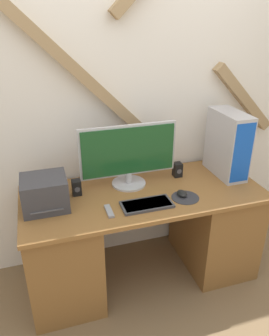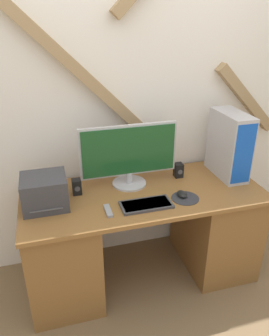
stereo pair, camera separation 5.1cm
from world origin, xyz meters
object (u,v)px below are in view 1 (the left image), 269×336
Objects in this scene: computer_tower at (228,144)px; speaker_left at (77,187)px; printer at (45,193)px; keyboard at (147,204)px; speaker_right at (177,170)px; monitor at (128,154)px; remote_control at (109,211)px; mouse at (182,193)px.

computer_tower is 4.53× the size of speaker_left.
printer is 2.62× the size of speaker_left.
speaker_right reaches higher than keyboard.
keyboard is at bearing -137.58° from speaker_right.
monitor reaches higher than remote_control.
remote_control is at bearing -25.65° from printer.
computer_tower is at bearing -0.93° from speaker_left.
speaker_left is at bearing 160.83° from mouse.
speaker_left reaches higher than remote_control.
speaker_right is (1.02, 0.16, -0.05)m from printer.
keyboard is 0.68× the size of computer_tower.
printer is at bearing 171.54° from mouse.
mouse is 0.67× the size of remote_control.
computer_tower is at bearing 25.45° from mouse.
monitor is 2.07× the size of keyboard.
mouse is (0.28, 0.05, 0.01)m from keyboard.
mouse reaches higher than remote_control.
printer is (-0.62, -0.15, -0.14)m from monitor.
computer_tower reaches higher than keyboard.
keyboard is at bearing 0.18° from remote_control.
computer_tower is at bearing 15.06° from remote_control.
speaker_right is at bearing 3.59° from speaker_left.
printer is at bearing -153.85° from speaker_left.
monitor is 0.48m from mouse.
mouse is at bearing 4.99° from remote_control.
remote_control is at bearing -60.49° from speaker_left.
speaker_left is (-0.43, 0.29, 0.05)m from keyboard.
computer_tower is (0.48, 0.23, 0.23)m from mouse.
speaker_right is (-0.38, 0.07, -0.20)m from computer_tower.
mouse reaches higher than keyboard.
speaker_left is (-0.40, -0.04, -0.19)m from monitor.
computer_tower reaches higher than printer.
mouse is 0.58m from computer_tower.
printer is at bearing -176.39° from computer_tower.
speaker_right is at bearing 28.37° from remote_control.
speaker_right is at bearing 1.60° from monitor.
speaker_right is at bearing 72.28° from mouse.
mouse is 0.19× the size of computer_tower.
printer is at bearing -171.20° from speaker_right.
speaker_left is at bearing -176.41° from speaker_right.
speaker_left is 0.34m from remote_control.
remote_control is (-0.54, -0.05, -0.01)m from mouse.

